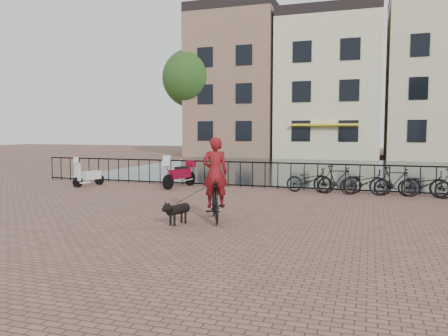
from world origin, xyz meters
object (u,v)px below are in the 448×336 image
(scooter, at_px, (89,171))
(cyclist, at_px, (215,184))
(motorcycle, at_px, (180,171))
(dog, at_px, (178,212))

(scooter, bearing_deg, cyclist, -15.83)
(cyclist, relative_size, scooter, 1.76)
(cyclist, height_order, motorcycle, cyclist)
(cyclist, bearing_deg, motorcycle, -81.89)
(motorcycle, bearing_deg, scooter, -154.51)
(dog, relative_size, motorcycle, 0.47)
(cyclist, xyz_separation_m, motorcycle, (-3.48, 5.57, -0.26))
(dog, distance_m, scooter, 8.42)
(motorcycle, bearing_deg, dog, -52.77)
(dog, xyz_separation_m, scooter, (-6.41, 5.45, 0.33))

